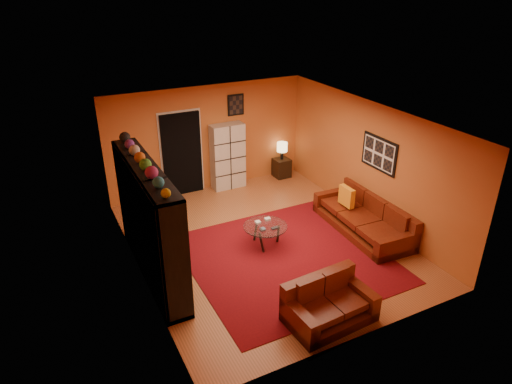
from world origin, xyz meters
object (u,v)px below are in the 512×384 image
table_lamp (282,148)px  loveseat (327,303)px  entertainment_unit (150,222)px  side_table (282,168)px  tv (154,228)px  sofa (366,218)px  storage_cabinet (228,156)px  bowl_chair (164,203)px  coffee_table (265,228)px

table_lamp → loveseat: bearing=-112.5°
entertainment_unit → loveseat: 3.29m
side_table → loveseat: bearing=-112.5°
entertainment_unit → tv: bearing=-57.2°
tv → loveseat: 3.18m
sofa → storage_cabinet: storage_cabinet is taller
side_table → table_lamp: size_ratio=1.09×
entertainment_unit → storage_cabinet: (2.70, 2.80, -0.22)m
table_lamp → bowl_chair: bearing=-167.9°
sofa → coffee_table: bearing=172.0°
table_lamp → storage_cabinet: bearing=178.1°
tv → side_table: size_ratio=1.71×
entertainment_unit → bowl_chair: size_ratio=3.99×
storage_cabinet → bowl_chair: 2.13m
coffee_table → side_table: bearing=54.9°
table_lamp → side_table: bearing=180.0°
loveseat → sofa: bearing=-54.2°
bowl_chair → sofa: bearing=-34.8°
table_lamp → entertainment_unit: bearing=-147.0°
sofa → table_lamp: bearing=96.2°
entertainment_unit → coffee_table: size_ratio=3.44×
coffee_table → storage_cabinet: (0.47, 2.89, 0.43)m
table_lamp → tv: bearing=-145.9°
sofa → loveseat: size_ratio=1.73×
sofa → coffee_table: 2.23m
sofa → side_table: sofa is taller
loveseat → tv: bearing=37.4°
coffee_table → bowl_chair: bearing=124.4°
tv → coffee_table: bearing=-90.4°
sofa → coffee_table: sofa is taller
side_table → tv: bearing=-145.9°
coffee_table → loveseat: bearing=-93.4°
side_table → entertainment_unit: bearing=-147.0°
side_table → table_lamp: table_lamp is taller
storage_cabinet → bowl_chair: size_ratio=2.20×
storage_cabinet → coffee_table: bearing=-99.9°
tv → bowl_chair: size_ratio=1.14×
sofa → table_lamp: 3.31m
sofa → coffee_table: (-2.19, 0.42, 0.11)m
entertainment_unit → sofa: size_ratio=1.23×
tv → storage_cabinet: storage_cabinet is taller
loveseat → side_table: bearing=-26.1°
coffee_table → table_lamp: bearing=54.9°
sofa → tv: bearing=177.2°
sofa → coffee_table: size_ratio=2.79×
storage_cabinet → table_lamp: storage_cabinet is taller
loveseat → bowl_chair: (-1.31, 4.43, 0.04)m
tv → side_table: tv is taller
tv → side_table: bearing=-55.9°
coffee_table → table_lamp: 3.50m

